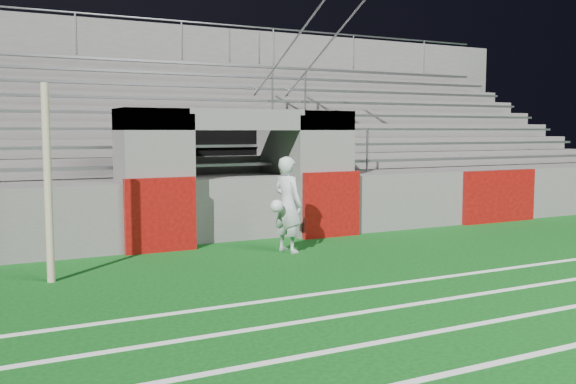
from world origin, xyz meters
TOP-DOWN VIEW (x-y plane):
  - ground at (0.00, 0.00)m, footprint 90.00×90.00m
  - field_post at (-3.88, 1.40)m, footprint 0.11×0.11m
  - stadium_structure at (0.00, 7.97)m, footprint 26.00×8.48m
  - goalkeeper_with_ball at (0.23, 1.88)m, footprint 0.70×0.72m

SIDE VIEW (x-z plane):
  - ground at x=0.00m, z-range 0.00..0.00m
  - goalkeeper_with_ball at x=0.23m, z-range 0.00..1.73m
  - field_post at x=-3.88m, z-range 0.00..2.87m
  - stadium_structure at x=0.00m, z-range -1.22..4.20m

